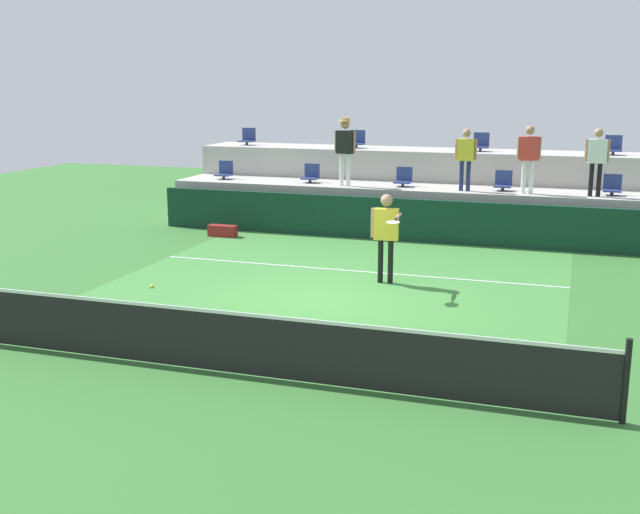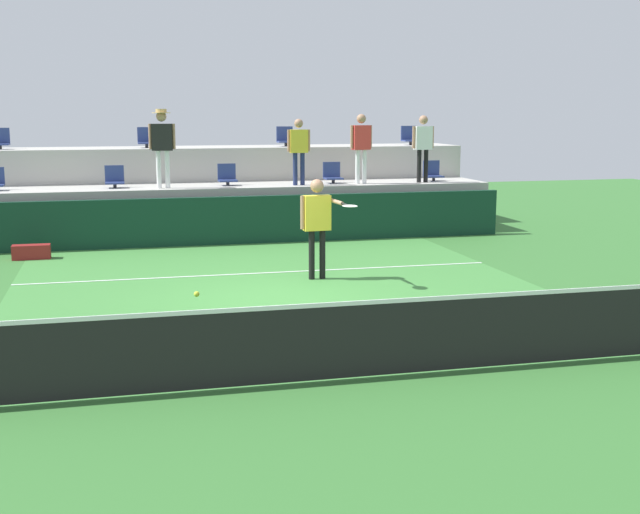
% 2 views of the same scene
% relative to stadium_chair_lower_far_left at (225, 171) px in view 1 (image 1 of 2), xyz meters
% --- Properties ---
extents(ground_plane, '(40.00, 40.00, 0.00)m').
position_rel_stadium_chair_lower_far_left_xyz_m(ground_plane, '(5.31, -7.23, -1.46)').
color(ground_plane, '#336B2D').
extents(court_inner_paint, '(9.00, 10.00, 0.01)m').
position_rel_stadium_chair_lower_far_left_xyz_m(court_inner_paint, '(5.31, -6.23, -1.46)').
color(court_inner_paint, '#3D7F38').
rests_on(court_inner_paint, ground_plane).
extents(court_service_line, '(9.00, 0.06, 0.00)m').
position_rel_stadium_chair_lower_far_left_xyz_m(court_service_line, '(5.31, -4.83, -1.46)').
color(court_service_line, white).
rests_on(court_service_line, ground_plane).
extents(tennis_net, '(10.48, 0.08, 1.07)m').
position_rel_stadium_chair_lower_far_left_xyz_m(tennis_net, '(5.31, -11.23, -0.97)').
color(tennis_net, black).
rests_on(tennis_net, ground_plane).
extents(sponsor_backboard, '(13.00, 0.16, 1.10)m').
position_rel_stadium_chair_lower_far_left_xyz_m(sponsor_backboard, '(5.31, -1.23, -0.91)').
color(sponsor_backboard, '#0F3323').
rests_on(sponsor_backboard, ground_plane).
extents(seating_tier_lower, '(13.00, 1.80, 1.25)m').
position_rel_stadium_chair_lower_far_left_xyz_m(seating_tier_lower, '(5.31, 0.07, -0.84)').
color(seating_tier_lower, '#ADAAA3').
rests_on(seating_tier_lower, ground_plane).
extents(seating_tier_upper, '(13.00, 1.80, 2.10)m').
position_rel_stadium_chair_lower_far_left_xyz_m(seating_tier_upper, '(5.31, 1.87, -0.41)').
color(seating_tier_upper, '#ADAAA3').
rests_on(seating_tier_upper, ground_plane).
extents(stadium_chair_lower_far_left, '(0.44, 0.40, 0.52)m').
position_rel_stadium_chair_lower_far_left_xyz_m(stadium_chair_lower_far_left, '(0.00, 0.00, 0.00)').
color(stadium_chair_lower_far_left, '#2D2D33').
rests_on(stadium_chair_lower_far_left, seating_tier_lower).
extents(stadium_chair_lower_left, '(0.44, 0.40, 0.52)m').
position_rel_stadium_chair_lower_far_left_xyz_m(stadium_chair_lower_left, '(2.66, 0.00, 0.00)').
color(stadium_chair_lower_left, '#2D2D33').
rests_on(stadium_chair_lower_left, seating_tier_lower).
extents(stadium_chair_lower_center, '(0.44, 0.40, 0.52)m').
position_rel_stadium_chair_lower_far_left_xyz_m(stadium_chair_lower_center, '(5.32, 0.00, 0.00)').
color(stadium_chair_lower_center, '#2D2D33').
rests_on(stadium_chair_lower_center, seating_tier_lower).
extents(stadium_chair_lower_right, '(0.44, 0.40, 0.52)m').
position_rel_stadium_chair_lower_far_left_xyz_m(stadium_chair_lower_right, '(7.96, 0.00, 0.00)').
color(stadium_chair_lower_right, '#2D2D33').
rests_on(stadium_chair_lower_right, seating_tier_lower).
extents(stadium_chair_lower_far_right, '(0.44, 0.40, 0.52)m').
position_rel_stadium_chair_lower_far_left_xyz_m(stadium_chair_lower_far_right, '(10.63, 0.00, 0.00)').
color(stadium_chair_lower_far_right, '#2D2D33').
rests_on(stadium_chair_lower_far_right, seating_tier_lower).
extents(stadium_chair_upper_far_left, '(0.44, 0.40, 0.52)m').
position_rel_stadium_chair_lower_far_left_xyz_m(stadium_chair_upper_far_left, '(-0.04, 1.80, 0.85)').
color(stadium_chair_upper_far_left, '#2D2D33').
rests_on(stadium_chair_upper_far_left, seating_tier_upper).
extents(stadium_chair_upper_left, '(0.44, 0.40, 0.52)m').
position_rel_stadium_chair_lower_far_left_xyz_m(stadium_chair_upper_left, '(3.49, 1.80, 0.85)').
color(stadium_chair_upper_left, '#2D2D33').
rests_on(stadium_chair_upper_left, seating_tier_upper).
extents(stadium_chair_upper_right, '(0.44, 0.40, 0.52)m').
position_rel_stadium_chair_lower_far_left_xyz_m(stadium_chair_upper_right, '(7.13, 1.80, 0.85)').
color(stadium_chair_upper_right, '#2D2D33').
rests_on(stadium_chair_upper_right, seating_tier_upper).
extents(stadium_chair_upper_far_right, '(0.44, 0.40, 0.52)m').
position_rel_stadium_chair_lower_far_left_xyz_m(stadium_chair_upper_far_right, '(10.64, 1.80, 0.85)').
color(stadium_chair_upper_far_right, '#2D2D33').
rests_on(stadium_chair_upper_far_right, seating_tier_upper).
extents(tennis_player, '(0.81, 1.23, 1.83)m').
position_rel_stadium_chair_lower_far_left_xyz_m(tennis_player, '(6.20, -5.62, -0.33)').
color(tennis_player, black).
rests_on(tennis_player, ground_plane).
extents(spectator_with_hat, '(0.62, 0.47, 1.83)m').
position_rel_stadium_chair_lower_far_left_xyz_m(spectator_with_hat, '(3.77, -0.38, 0.92)').
color(spectator_with_hat, white).
rests_on(spectator_with_hat, seating_tier_lower).
extents(spectator_leaning_on_rail, '(0.56, 0.21, 1.59)m').
position_rel_stadium_chair_lower_far_left_xyz_m(spectator_leaning_on_rail, '(7.01, -0.38, 0.73)').
color(spectator_leaning_on_rail, navy).
rests_on(spectator_leaning_on_rail, seating_tier_lower).
extents(spectator_in_grey, '(0.60, 0.27, 1.71)m').
position_rel_stadium_chair_lower_far_left_xyz_m(spectator_in_grey, '(8.58, -0.38, 0.82)').
color(spectator_in_grey, white).
rests_on(spectator_in_grey, seating_tier_lower).
extents(spectator_in_white, '(0.59, 0.24, 1.67)m').
position_rel_stadium_chair_lower_far_left_xyz_m(spectator_in_white, '(10.20, -0.38, 0.79)').
color(spectator_in_white, black).
rests_on(spectator_in_white, seating_tier_lower).
extents(tennis_ball, '(0.07, 0.07, 0.07)m').
position_rel_stadium_chair_lower_far_left_xyz_m(tennis_ball, '(3.57, -10.28, -0.58)').
color(tennis_ball, '#CCE033').
extents(equipment_bag, '(0.76, 0.28, 0.30)m').
position_rel_stadium_chair_lower_far_left_xyz_m(equipment_bag, '(0.92, -2.18, -1.31)').
color(equipment_bag, maroon).
rests_on(equipment_bag, ground_plane).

